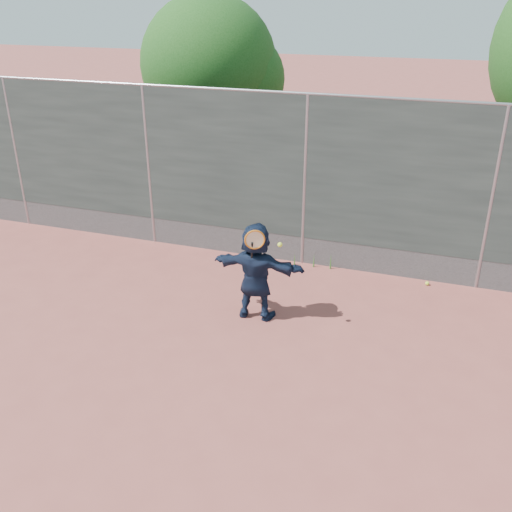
% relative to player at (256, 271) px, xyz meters
% --- Properties ---
extents(ground, '(80.00, 80.00, 0.00)m').
position_rel_player_xyz_m(ground, '(0.18, -1.44, -0.75)').
color(ground, '#9E4C42').
rests_on(ground, ground).
extents(player, '(1.40, 0.46, 1.51)m').
position_rel_player_xyz_m(player, '(0.00, 0.00, 0.00)').
color(player, '#142139').
rests_on(player, ground).
extents(ball_ground, '(0.07, 0.07, 0.07)m').
position_rel_player_xyz_m(ball_ground, '(2.41, 1.86, -0.72)').
color(ball_ground, '#D5F436').
rests_on(ball_ground, ground).
extents(fence, '(20.00, 0.06, 3.03)m').
position_rel_player_xyz_m(fence, '(0.18, 2.06, 0.83)').
color(fence, '#38423D').
rests_on(fence, ground).
extents(swing_action, '(0.55, 0.16, 0.51)m').
position_rel_player_xyz_m(swing_action, '(0.08, -0.20, 0.58)').
color(swing_action, '#C26412').
rests_on(swing_action, ground).
extents(tree_left, '(3.15, 3.00, 4.53)m').
position_rel_player_xyz_m(tree_left, '(-2.66, 5.11, 2.19)').
color(tree_left, '#382314').
rests_on(tree_left, ground).
extents(weed_clump, '(0.68, 0.07, 0.30)m').
position_rel_player_xyz_m(weed_clump, '(0.48, 1.94, -0.62)').
color(weed_clump, '#387226').
rests_on(weed_clump, ground).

